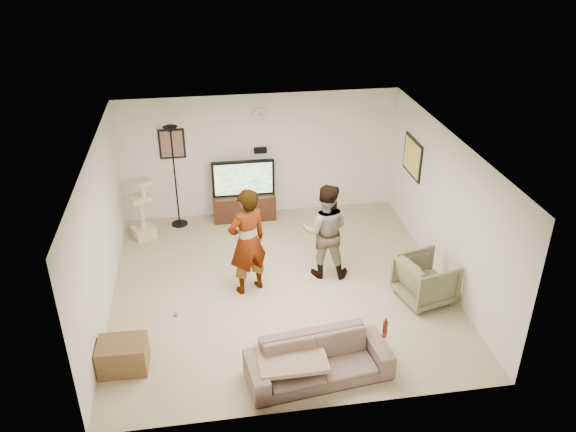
{
  "coord_description": "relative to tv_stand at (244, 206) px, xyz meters",
  "views": [
    {
      "loc": [
        -1.12,
        -7.96,
        5.59
      ],
      "look_at": [
        0.16,
        0.2,
        1.2
      ],
      "focal_mm": 36.16,
      "sensor_mm": 36.0,
      "label": 1
    }
  ],
  "objects": [
    {
      "name": "picture_right",
      "position": [
        3.1,
        -0.9,
        1.24
      ],
      "size": [
        0.03,
        0.78,
        0.62
      ],
      "primitive_type": "cube",
      "color": "#DCC350",
      "rests_on": "wall_right"
    },
    {
      "name": "cat_tree",
      "position": [
        -1.98,
        -0.47,
        0.35
      ],
      "size": [
        0.51,
        0.51,
        1.22
      ],
      "primitive_type": "cube",
      "rotation": [
        0.0,
        0.0,
        0.42
      ],
      "color": "beige",
      "rests_on": "floor"
    },
    {
      "name": "armchair",
      "position": [
        2.61,
        -3.23,
        0.11
      ],
      "size": [
        0.99,
        0.97,
        0.74
      ],
      "primitive_type": "imported",
      "rotation": [
        0.0,
        0.0,
        1.82
      ],
      "color": "brown",
      "rests_on": "floor"
    },
    {
      "name": "wall_speaker",
      "position": [
        0.37,
        0.19,
        1.12
      ],
      "size": [
        0.25,
        0.1,
        0.1
      ],
      "primitive_type": "cube",
      "color": "black",
      "rests_on": "wall_back"
    },
    {
      "name": "toy_ball",
      "position": [
        -1.34,
        -3.06,
        -0.23
      ],
      "size": [
        0.07,
        0.07,
        0.07
      ],
      "primitive_type": "sphere",
      "color": "#1BA8A7",
      "rests_on": "floor"
    },
    {
      "name": "person_right",
      "position": [
        1.17,
        -2.25,
        0.58
      ],
      "size": [
        0.93,
        0.79,
        1.68
      ],
      "primitive_type": "imported",
      "rotation": [
        0.0,
        0.0,
        2.93
      ],
      "color": "#3D5F95",
      "rests_on": "floor"
    },
    {
      "name": "ceiling",
      "position": [
        0.37,
        -2.5,
        2.25
      ],
      "size": [
        5.5,
        5.5,
        0.02
      ],
      "primitive_type": "cube",
      "color": "white",
      "rests_on": "wall_back"
    },
    {
      "name": "tv",
      "position": [
        0.0,
        0.0,
        0.63
      ],
      "size": [
        1.24,
        0.08,
        0.73
      ],
      "primitive_type": "cube",
      "color": "black",
      "rests_on": "tv_stand"
    },
    {
      "name": "floor_lamp",
      "position": [
        -1.32,
        -0.07,
        0.77
      ],
      "size": [
        0.32,
        0.32,
        2.05
      ],
      "primitive_type": "cylinder",
      "color": "black",
      "rests_on": "floor"
    },
    {
      "name": "sofa",
      "position": [
        0.57,
        -4.69,
        0.02
      ],
      "size": [
        2.0,
        0.98,
        0.56
      ],
      "primitive_type": "imported",
      "rotation": [
        0.0,
        0.0,
        0.12
      ],
      "color": "brown",
      "rests_on": "floor"
    },
    {
      "name": "console_box",
      "position": [
        0.08,
        -0.4,
        -0.22
      ],
      "size": [
        0.4,
        0.3,
        0.07
      ],
      "primitive_type": "cube",
      "color": "#BDBDBF",
      "rests_on": "floor"
    },
    {
      "name": "tv_stand",
      "position": [
        0.0,
        0.0,
        0.0
      ],
      "size": [
        1.24,
        0.45,
        0.52
      ],
      "primitive_type": "cube",
      "color": "black",
      "rests_on": "floor"
    },
    {
      "name": "wall_right",
      "position": [
        3.12,
        -2.5,
        0.99
      ],
      "size": [
        0.04,
        5.5,
        2.5
      ],
      "primitive_type": "cube",
      "color": "#EAE9CE",
      "rests_on": "floor"
    },
    {
      "name": "person_left",
      "position": [
        -0.16,
        -2.53,
        0.66
      ],
      "size": [
        0.79,
        0.68,
        1.83
      ],
      "primitive_type": "imported",
      "rotation": [
        0.0,
        0.0,
        3.57
      ],
      "color": "#B1B0B6",
      "rests_on": "floor"
    },
    {
      "name": "wall_left",
      "position": [
        -2.38,
        -2.5,
        0.99
      ],
      "size": [
        0.04,
        5.5,
        2.5
      ],
      "primitive_type": "cube",
      "color": "#EAE9CE",
      "rests_on": "floor"
    },
    {
      "name": "picture_back",
      "position": [
        -1.33,
        0.23,
        1.34
      ],
      "size": [
        0.42,
        0.03,
        0.52
      ],
      "primitive_type": "cube",
      "color": "brown",
      "rests_on": "wall_back"
    },
    {
      "name": "wall_front",
      "position": [
        0.37,
        -5.25,
        0.99
      ],
      "size": [
        5.5,
        0.04,
        2.5
      ],
      "primitive_type": "cube",
      "color": "#EAE9CE",
      "rests_on": "floor"
    },
    {
      "name": "side_table",
      "position": [
        -2.03,
        -4.12,
        -0.04
      ],
      "size": [
        0.67,
        0.51,
        0.44
      ],
      "primitive_type": "cube",
      "rotation": [
        0.0,
        0.0,
        -0.03
      ],
      "color": "brown",
      "rests_on": "floor"
    },
    {
      "name": "throw_blanket",
      "position": [
        0.21,
        -4.69,
        0.12
      ],
      "size": [
        0.91,
        0.71,
        0.06
      ],
      "primitive_type": "cube",
      "rotation": [
        0.0,
        0.0,
        0.01
      ],
      "color": "tan",
      "rests_on": "sofa"
    },
    {
      "name": "wall_back",
      "position": [
        0.37,
        0.25,
        0.99
      ],
      "size": [
        5.5,
        0.04,
        2.5
      ],
      "primitive_type": "cube",
      "color": "#EAE9CE",
      "rests_on": "floor"
    },
    {
      "name": "wall_clock",
      "position": [
        0.37,
        0.22,
        1.84
      ],
      "size": [
        0.26,
        0.04,
        0.26
      ],
      "primitive_type": "cylinder",
      "rotation": [
        1.57,
        0.0,
        0.0
      ],
      "color": "white",
      "rests_on": "wall_back"
    },
    {
      "name": "floor",
      "position": [
        0.37,
        -2.5,
        -0.27
      ],
      "size": [
        5.5,
        5.5,
        0.02
      ],
      "primitive_type": "cube",
      "color": "tan",
      "rests_on": "ground"
    },
    {
      "name": "beer_bottle",
      "position": [
        1.45,
        -4.69,
        0.43
      ],
      "size": [
        0.06,
        0.06,
        0.25
      ],
      "primitive_type": "cylinder",
      "color": "#421A0E",
      "rests_on": "sofa"
    },
    {
      "name": "tv_screen",
      "position": [
        0.0,
        -0.04,
        0.63
      ],
      "size": [
        1.14,
        0.01,
        0.65
      ],
      "primitive_type": "cube",
      "color": "#C3E254",
      "rests_on": "tv"
    }
  ]
}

